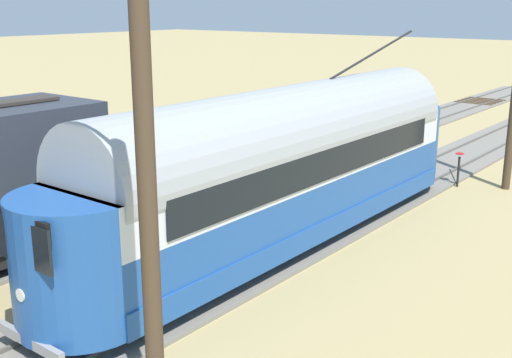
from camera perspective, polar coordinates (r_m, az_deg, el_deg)
name	(u,v)px	position (r m, az deg, el deg)	size (l,w,h in m)	color
ground_plane	(181,239)	(18.10, -6.65, -5.32)	(220.00, 220.00, 0.00)	tan
track_streetcar_siding	(259,255)	(16.73, 0.29, -6.77)	(2.80, 80.00, 0.18)	slate
track_adjacent_siding	(130,216)	(20.04, -11.16, -3.29)	(2.80, 80.00, 0.18)	slate
vintage_streetcar	(287,164)	(16.98, 2.80, 1.35)	(2.65, 15.96, 5.32)	#1E4C93
catenary_pole_mid_near	(142,172)	(9.15, -10.10, 0.60)	(3.18, 0.28, 7.74)	#423323
switch_stand	(458,168)	(23.97, 17.54, 0.97)	(0.50, 0.30, 1.24)	black
track_end_bumper	(345,139)	(29.62, 7.94, 3.58)	(1.80, 0.60, 0.80)	#B2A519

